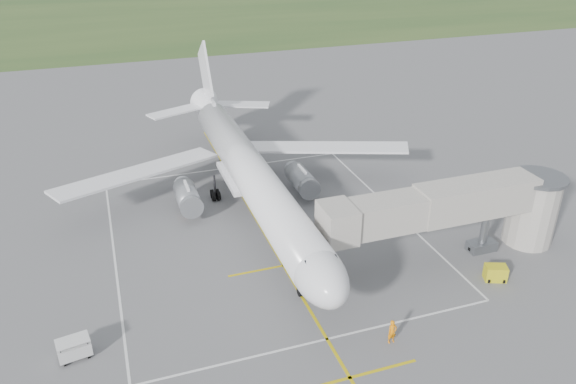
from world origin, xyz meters
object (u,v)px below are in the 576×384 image
object	(u,v)px
airliner	(249,172)
ramp_worker_nose	(392,332)
ramp_worker_wing	(186,209)
jet_bridge	(467,209)
baggage_cart	(74,349)
gpu_unit	(495,273)

from	to	relation	value
airliner	ramp_worker_nose	xyz separation A→B (m)	(4.29, -22.53, -3.45)
ramp_worker_nose	ramp_worker_wing	world-z (taller)	ramp_worker_nose
jet_bridge	ramp_worker_nose	world-z (taller)	jet_bridge
baggage_cart	ramp_worker_nose	bearing A→B (deg)	-24.74
gpu_unit	baggage_cart	world-z (taller)	baggage_cart
jet_bridge	airliner	bearing A→B (deg)	137.81
gpu_unit	baggage_cart	distance (m)	33.65
gpu_unit	ramp_worker_wing	bearing A→B (deg)	160.92
baggage_cart	ramp_worker_nose	size ratio (longest dim) A/B	1.28
jet_bridge	gpu_unit	bearing A→B (deg)	-82.86
baggage_cart	airliner	bearing A→B (deg)	34.20
gpu_unit	baggage_cart	xyz separation A→B (m)	(-33.61, 1.75, 0.13)
baggage_cart	ramp_worker_nose	world-z (taller)	ramp_worker_nose
jet_bridge	ramp_worker_wing	distance (m)	27.28
airliner	jet_bridge	world-z (taller)	airliner
jet_bridge	gpu_unit	size ratio (longest dim) A/B	11.29
baggage_cart	gpu_unit	bearing A→B (deg)	-12.78
jet_bridge	ramp_worker_wing	size ratio (longest dim) A/B	14.63
airliner	baggage_cart	xyz separation A→B (m)	(-17.35, -16.75, -3.60)
baggage_cart	ramp_worker_nose	distance (m)	22.41
jet_bridge	ramp_worker_wing	world-z (taller)	jet_bridge
gpu_unit	baggage_cart	size ratio (longest dim) A/B	0.86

